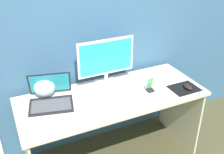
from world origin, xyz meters
The scene contains 9 objects.
wall_back centered at (0.00, 0.40, 1.25)m, with size 6.00×0.04×2.50m, color #376084.
desk centered at (0.00, 0.00, 0.58)m, with size 1.58×0.64×0.71m.
monitor centered at (0.04, 0.22, 0.95)m, with size 0.52×0.14×0.42m.
laptop centered at (-0.49, 0.11, 0.76)m, with size 0.40×0.39×0.23m.
fishbowl centered at (-0.51, 0.24, 0.80)m, with size 0.18×0.18×0.18m, color silver.
keyboard_external centered at (0.05, -0.19, 0.72)m, with size 0.43×0.12×0.01m, color white.
mousepad centered at (0.62, -0.17, 0.72)m, with size 0.25×0.20×0.00m, color black.
mouse centered at (0.64, -0.19, 0.74)m, with size 0.06×0.10×0.04m, color black.
phone_in_dock centered at (0.32, -0.07, 0.76)m, with size 0.06×0.06×0.14m.
Camera 1 is at (-0.81, -1.73, 1.91)m, focal length 42.90 mm.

